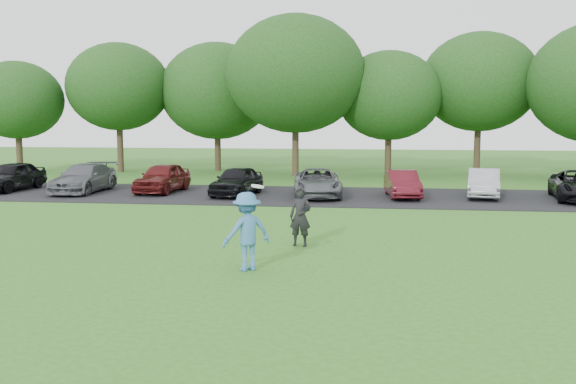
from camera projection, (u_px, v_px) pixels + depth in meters
ground at (266, 274)px, 13.36m from camera, size 100.00×100.00×0.00m
parking_lot at (319, 196)px, 26.16m from camera, size 32.00×6.50×0.03m
frisbee_player at (247, 231)px, 13.57m from camera, size 1.24×1.14×1.86m
camera_bystander at (300, 216)px, 16.10m from camera, size 0.59×0.45×1.51m
parked_cars at (297, 181)px, 26.15m from camera, size 28.24×4.62×1.26m
tree_row at (362, 85)px, 34.98m from camera, size 42.39×9.85×8.64m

